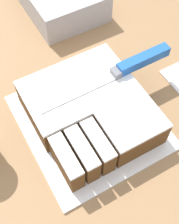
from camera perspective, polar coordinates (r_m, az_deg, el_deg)
countertop at (r=1.06m, az=-2.33°, el=-17.05°), size 1.40×1.10×0.88m
cake_board at (r=0.67m, az=-0.00°, el=-1.72°), size 0.27×0.29×0.01m
cake at (r=0.64m, az=0.09°, el=0.33°), size 0.22×0.24×0.07m
knife at (r=0.66m, az=7.78°, el=8.51°), size 0.30×0.02×0.02m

